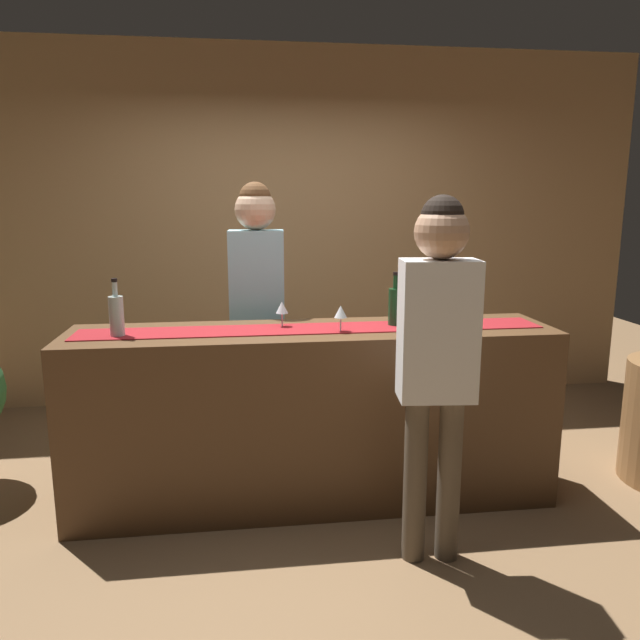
{
  "coord_description": "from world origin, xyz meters",
  "views": [
    {
      "loc": [
        -0.39,
        -3.21,
        1.69
      ],
      "look_at": [
        0.04,
        0.0,
        1.04
      ],
      "focal_mm": 34.04,
      "sensor_mm": 36.0,
      "label": 1
    }
  ],
  "objects_px": {
    "wine_glass_mid_counter": "(341,313)",
    "bartender": "(257,291)",
    "wine_bottle_clear": "(116,315)",
    "wine_bottle_green": "(395,306)",
    "customer_sipping": "(437,342)",
    "wine_glass_near_customer": "(282,308)"
  },
  "relations": [
    {
      "from": "bartender",
      "to": "customer_sipping",
      "type": "bearing_deg",
      "value": 124.7
    },
    {
      "from": "wine_bottle_green",
      "to": "customer_sipping",
      "type": "height_order",
      "value": "customer_sipping"
    },
    {
      "from": "wine_bottle_green",
      "to": "wine_glass_near_customer",
      "type": "height_order",
      "value": "wine_bottle_green"
    },
    {
      "from": "wine_bottle_green",
      "to": "customer_sipping",
      "type": "xyz_separation_m",
      "value": [
        0.02,
        -0.7,
        -0.05
      ]
    },
    {
      "from": "wine_bottle_clear",
      "to": "bartender",
      "type": "xyz_separation_m",
      "value": [
        0.74,
        0.63,
        0.02
      ]
    },
    {
      "from": "customer_sipping",
      "to": "wine_glass_mid_counter",
      "type": "bearing_deg",
      "value": 126.84
    },
    {
      "from": "wine_bottle_green",
      "to": "wine_bottle_clear",
      "type": "distance_m",
      "value": 1.49
    },
    {
      "from": "wine_glass_mid_counter",
      "to": "wine_bottle_green",
      "type": "bearing_deg",
      "value": 20.53
    },
    {
      "from": "wine_glass_near_customer",
      "to": "customer_sipping",
      "type": "xyz_separation_m",
      "value": [
        0.65,
        -0.74,
        -0.04
      ]
    },
    {
      "from": "wine_glass_mid_counter",
      "to": "bartender",
      "type": "xyz_separation_m",
      "value": [
        -0.42,
        0.67,
        0.03
      ]
    },
    {
      "from": "wine_glass_near_customer",
      "to": "wine_glass_mid_counter",
      "type": "bearing_deg",
      "value": -28.93
    },
    {
      "from": "wine_bottle_clear",
      "to": "wine_glass_near_customer",
      "type": "xyz_separation_m",
      "value": [
        0.86,
        0.12,
        -0.01
      ]
    },
    {
      "from": "wine_bottle_clear",
      "to": "wine_glass_near_customer",
      "type": "height_order",
      "value": "wine_bottle_clear"
    },
    {
      "from": "wine_glass_near_customer",
      "to": "customer_sipping",
      "type": "distance_m",
      "value": 0.98
    },
    {
      "from": "bartender",
      "to": "wine_bottle_clear",
      "type": "bearing_deg",
      "value": 43.38
    },
    {
      "from": "wine_bottle_green",
      "to": "wine_bottle_clear",
      "type": "height_order",
      "value": "same"
    },
    {
      "from": "wine_bottle_green",
      "to": "bartender",
      "type": "xyz_separation_m",
      "value": [
        -0.75,
        0.55,
        0.02
      ]
    },
    {
      "from": "wine_glass_near_customer",
      "to": "bartender",
      "type": "relative_size",
      "value": 0.08
    },
    {
      "from": "wine_bottle_clear",
      "to": "wine_bottle_green",
      "type": "bearing_deg",
      "value": 2.99
    },
    {
      "from": "wine_glass_near_customer",
      "to": "customer_sipping",
      "type": "bearing_deg",
      "value": -48.87
    },
    {
      "from": "bartender",
      "to": "wine_bottle_green",
      "type": "bearing_deg",
      "value": 146.83
    },
    {
      "from": "wine_bottle_clear",
      "to": "customer_sipping",
      "type": "distance_m",
      "value": 1.63
    }
  ]
}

